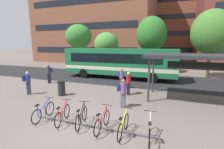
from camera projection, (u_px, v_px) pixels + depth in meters
ground at (77, 122)px, 7.90m from camera, size 200.00×200.00×0.00m
bus_lane_asphalt at (130, 79)px, 17.68m from camera, size 80.00×7.20×0.01m
city_bus at (120, 62)px, 17.78m from camera, size 12.06×2.72×3.20m
bike_rack at (91, 125)px, 7.42m from camera, size 6.14×0.16×0.70m
parked_bicycle_blue_0 at (44, 112)px, 8.16m from camera, size 0.52×1.72×0.99m
parked_bicycle_red_1 at (63, 115)px, 7.84m from camera, size 0.60×1.69×0.99m
parked_bicycle_black_2 at (81, 117)px, 7.56m from camera, size 0.59×1.69×0.99m
parked_bicycle_red_3 at (102, 122)px, 7.13m from camera, size 0.52×1.72×0.99m
parked_bicycle_yellow_4 at (123, 126)px, 6.78m from camera, size 0.52×1.72×0.99m
parked_bicycle_white_5 at (150, 130)px, 6.42m from camera, size 0.52×1.72×0.99m
transit_shelter at (201, 58)px, 10.26m from camera, size 6.80×3.23×3.04m
commuter_navy_pack_0 at (28, 81)px, 12.08m from camera, size 0.61×0.53×1.72m
commuter_navy_pack_1 at (49, 73)px, 15.59m from camera, size 0.60×0.52×1.79m
commuter_maroon_pack_2 at (129, 82)px, 12.02m from camera, size 0.38×0.55×1.72m
commuter_navy_pack_3 at (123, 91)px, 9.60m from camera, size 0.54×0.36×1.71m
commuter_navy_pack_4 at (121, 77)px, 13.63m from camera, size 0.60×0.54×1.68m
trash_bin at (62, 88)px, 11.95m from camera, size 0.55×0.55×1.03m
street_tree_0 at (212, 33)px, 17.44m from camera, size 4.24×4.24×7.31m
street_tree_1 at (79, 36)px, 26.92m from camera, size 4.25×4.25×6.85m
street_tree_2 at (151, 34)px, 20.74m from camera, size 3.74×3.74×7.12m
street_tree_3 at (106, 44)px, 22.05m from camera, size 3.27×3.27×5.25m
building_left_wing at (96, 11)px, 35.42m from camera, size 23.96×13.45×21.58m
building_centre_block at (173, 29)px, 44.72m from camera, size 16.54×11.48×15.61m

